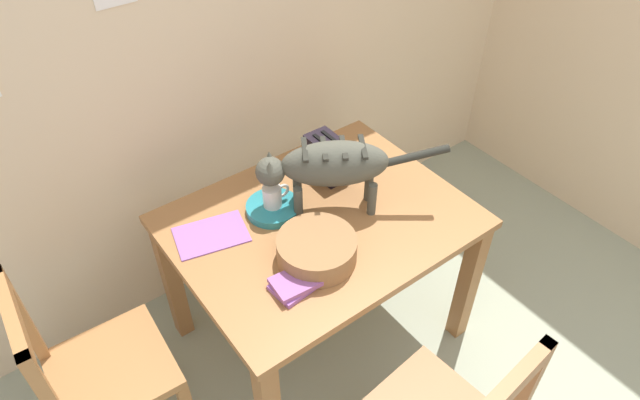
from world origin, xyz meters
TOP-DOWN VIEW (x-y plane):
  - wall_rear at (-0.00, 1.96)m, footprint 4.25×0.11m
  - dining_table at (0.06, 1.25)m, footprint 1.16×0.90m
  - cat at (0.13, 1.28)m, footprint 0.65×0.44m
  - saucer_bowl at (-0.06, 1.40)m, footprint 0.22×0.22m
  - coffee_mug at (-0.06, 1.40)m, footprint 0.12×0.08m
  - magazine at (-0.33, 1.43)m, footprint 0.31×0.25m
  - book_stack at (-0.21, 1.02)m, footprint 0.18×0.14m
  - wicker_basket at (-0.08, 1.09)m, footprint 0.30×0.30m
  - toaster at (0.27, 1.47)m, footprint 0.12×0.20m
  - wooden_chair_near at (-0.90, 1.32)m, footprint 0.44×0.44m

SIDE VIEW (x-z plane):
  - wooden_chair_near at x=-0.90m, z-range -0.01..0.94m
  - dining_table at x=0.06m, z-range 0.28..1.03m
  - magazine at x=-0.33m, z-range 0.75..0.76m
  - saucer_bowl at x=-0.06m, z-range 0.75..0.78m
  - book_stack at x=-0.21m, z-range 0.75..0.79m
  - wicker_basket at x=-0.08m, z-range 0.75..0.85m
  - coffee_mug at x=-0.06m, z-range 0.78..0.87m
  - toaster at x=0.27m, z-range 0.75..0.92m
  - cat at x=0.13m, z-range 0.81..1.13m
  - wall_rear at x=0.00m, z-range 0.00..2.50m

